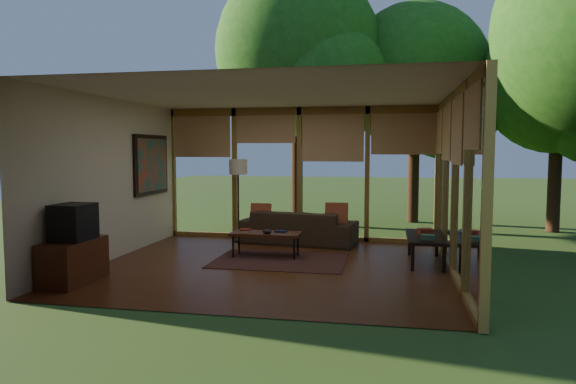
% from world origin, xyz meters
% --- Properties ---
extents(floor, '(5.50, 5.50, 0.00)m').
position_xyz_m(floor, '(0.00, 0.00, 0.00)').
color(floor, '#5E2F18').
rests_on(floor, ground).
extents(ceiling, '(5.50, 5.50, 0.00)m').
position_xyz_m(ceiling, '(0.00, 0.00, 2.70)').
color(ceiling, silver).
rests_on(ceiling, ground).
extents(wall_left, '(0.04, 5.00, 2.70)m').
position_xyz_m(wall_left, '(-2.75, 0.00, 1.35)').
color(wall_left, beige).
rests_on(wall_left, ground).
extents(wall_front, '(5.50, 0.04, 2.70)m').
position_xyz_m(wall_front, '(0.00, -2.50, 1.35)').
color(wall_front, beige).
rests_on(wall_front, ground).
extents(window_wall_back, '(5.50, 0.12, 2.70)m').
position_xyz_m(window_wall_back, '(0.00, 2.50, 1.35)').
color(window_wall_back, olive).
rests_on(window_wall_back, ground).
extents(window_wall_right, '(0.12, 5.00, 2.70)m').
position_xyz_m(window_wall_right, '(2.75, 0.00, 1.35)').
color(window_wall_right, olive).
rests_on(window_wall_right, ground).
extents(tree_nw, '(4.02, 4.02, 6.28)m').
position_xyz_m(tree_nw, '(-0.44, 4.75, 4.27)').
color(tree_nw, '#392114').
rests_on(tree_nw, ground).
extents(tree_ne, '(3.68, 3.68, 5.52)m').
position_xyz_m(tree_ne, '(2.42, 5.67, 3.67)').
color(tree_ne, '#392114').
rests_on(tree_ne, ground).
extents(tree_far, '(3.29, 3.29, 5.04)m').
position_xyz_m(tree_far, '(5.45, 4.58, 3.38)').
color(tree_far, '#392114').
rests_on(tree_far, ground).
extents(rug, '(2.16, 1.53, 0.01)m').
position_xyz_m(rug, '(0.05, 0.38, 0.01)').
color(rug, brown).
rests_on(rug, floor).
extents(sofa, '(2.33, 1.16, 0.65)m').
position_xyz_m(sofa, '(0.07, 2.00, 0.33)').
color(sofa, '#392A1C').
rests_on(sofa, floor).
extents(pillow_left, '(0.39, 0.21, 0.41)m').
position_xyz_m(pillow_left, '(-0.68, 1.95, 0.58)').
color(pillow_left, maroon).
rests_on(pillow_left, sofa).
extents(pillow_right, '(0.43, 0.23, 0.45)m').
position_xyz_m(pillow_right, '(0.82, 1.95, 0.60)').
color(pillow_right, maroon).
rests_on(pillow_right, sofa).
extents(ct_book_lower, '(0.18, 0.13, 0.03)m').
position_xyz_m(ct_book_lower, '(-0.61, 0.60, 0.44)').
color(ct_book_lower, '#B2AAA1').
rests_on(ct_book_lower, coffee_table).
extents(ct_book_upper, '(0.19, 0.15, 0.03)m').
position_xyz_m(ct_book_upper, '(-0.61, 0.60, 0.47)').
color(ct_book_upper, maroon).
rests_on(ct_book_upper, coffee_table).
extents(ct_book_side, '(0.22, 0.18, 0.03)m').
position_xyz_m(ct_book_side, '(-0.01, 0.73, 0.44)').
color(ct_book_side, black).
rests_on(ct_book_side, coffee_table).
extents(ct_bowl, '(0.16, 0.16, 0.07)m').
position_xyz_m(ct_bowl, '(-0.21, 0.55, 0.46)').
color(ct_bowl, black).
rests_on(ct_bowl, coffee_table).
extents(media_cabinet, '(0.50, 1.00, 0.60)m').
position_xyz_m(media_cabinet, '(-2.47, -1.54, 0.30)').
color(media_cabinet, '#522716').
rests_on(media_cabinet, floor).
extents(television, '(0.45, 0.55, 0.50)m').
position_xyz_m(television, '(-2.45, -1.54, 0.85)').
color(television, black).
rests_on(television, media_cabinet).
extents(console_book_a, '(0.23, 0.18, 0.08)m').
position_xyz_m(console_book_a, '(2.40, 0.26, 0.49)').
color(console_book_a, '#345B49').
rests_on(console_book_a, side_console).
extents(console_book_b, '(0.26, 0.21, 0.10)m').
position_xyz_m(console_book_b, '(2.40, 0.71, 0.51)').
color(console_book_b, maroon).
rests_on(console_book_b, side_console).
extents(console_book_c, '(0.22, 0.17, 0.06)m').
position_xyz_m(console_book_c, '(2.40, 1.11, 0.48)').
color(console_book_c, '#B2AAA1').
rests_on(console_book_c, side_console).
extents(floor_lamp, '(0.36, 0.36, 1.65)m').
position_xyz_m(floor_lamp, '(-1.16, 2.02, 1.41)').
color(floor_lamp, black).
rests_on(floor_lamp, floor).
extents(coffee_table, '(1.20, 0.50, 0.43)m').
position_xyz_m(coffee_table, '(-0.26, 0.65, 0.39)').
color(coffee_table, '#522716').
rests_on(coffee_table, floor).
extents(side_console, '(0.60, 1.40, 0.46)m').
position_xyz_m(side_console, '(2.40, 0.66, 0.41)').
color(side_console, black).
rests_on(side_console, floor).
extents(wall_painting, '(0.06, 1.35, 1.15)m').
position_xyz_m(wall_painting, '(-2.71, 1.40, 1.55)').
color(wall_painting, black).
rests_on(wall_painting, wall_left).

